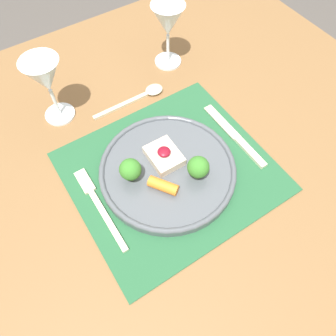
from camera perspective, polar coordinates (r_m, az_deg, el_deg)
name	(u,v)px	position (r m, az deg, el deg)	size (l,w,h in m)	color
ground_plane	(169,268)	(1.41, 0.23, -17.00)	(8.00, 8.00, 0.00)	#4C4742
dining_table	(170,191)	(0.78, 0.40, -3.97)	(1.29, 1.18, 0.76)	brown
placemat	(171,171)	(0.70, 0.44, -0.58)	(0.41, 0.37, 0.00)	#235633
dinner_plate	(168,170)	(0.69, -0.07, -0.28)	(0.29, 0.29, 0.07)	#4C5156
fork	(97,202)	(0.68, -12.22, -5.87)	(0.02, 0.21, 0.01)	beige
knife	(238,139)	(0.76, 12.09, 4.95)	(0.02, 0.21, 0.01)	beige
spoon	(144,94)	(0.84, -4.19, 12.66)	(0.19, 0.04, 0.01)	beige
wine_glass_near	(168,23)	(0.86, -0.01, 23.93)	(0.08, 0.08, 0.16)	white
wine_glass_far	(45,79)	(0.76, -20.58, 14.37)	(0.08, 0.08, 0.16)	white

